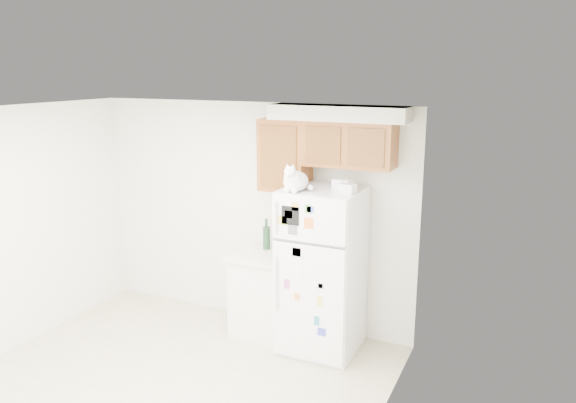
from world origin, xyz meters
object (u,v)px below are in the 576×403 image
Objects in this scene: refrigerator at (322,270)px; base_counter at (265,293)px; bottle_amber at (278,234)px; storage_box_front at (348,188)px; bottle_green at (266,234)px; storage_box_back at (343,184)px; cat at (295,180)px.

base_counter is (-0.69, 0.07, -0.39)m from refrigerator.
bottle_amber is at bearing 157.30° from refrigerator.
bottle_green is at bearing 176.27° from storage_box_front.
base_counter is at bearing -111.40° from bottle_amber.
refrigerator is 0.71m from bottle_amber.
base_counter is 2.75× the size of bottle_amber.
storage_box_back is 0.54× the size of bottle_amber.
refrigerator is at bearing -22.70° from bottle_amber.
cat is at bearing -136.14° from storage_box_back.
refrigerator is 4.15× the size of cat.
cat is at bearing -49.05° from bottle_amber.
storage_box_front is at bearing -15.91° from bottle_green.
bottle_green reaches higher than base_counter.
cat is at bearing -132.82° from refrigerator.
storage_box_back is at bearing -0.57° from base_counter.
refrigerator is 0.79m from base_counter.
base_counter is at bearing -176.68° from storage_box_front.
refrigerator reaches higher than bottle_amber.
storage_box_back reaches higher than bottle_amber.
storage_box_back is 1.20× the size of storage_box_front.
cat reaches higher than bottle_amber.
refrigerator reaches higher than bottle_green.
storage_box_back is (0.18, 0.07, 0.90)m from refrigerator.
storage_box_front is (0.48, 0.14, -0.06)m from cat.
bottle_amber is at bearing 68.60° from base_counter.
bottle_amber is at bearing 173.98° from storage_box_back.
storage_box_front reaches higher than bottle_amber.
base_counter is 2.69× the size of bottle_green.
storage_box_front reaches higher than refrigerator.
storage_box_front is 0.44× the size of bottle_green.
storage_box_back is 0.53× the size of bottle_green.
storage_box_back is at bearing -9.05° from bottle_green.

